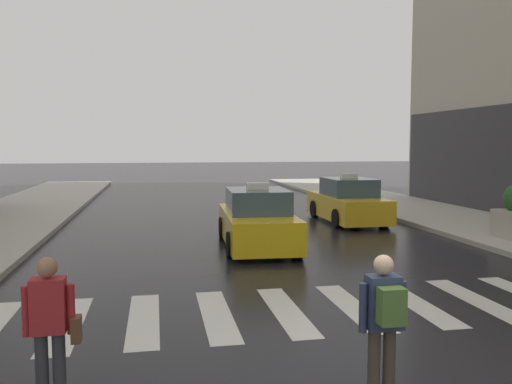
{
  "coord_description": "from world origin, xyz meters",
  "views": [
    {
      "loc": [
        -2.77,
        -5.68,
        2.85
      ],
      "look_at": [
        -0.18,
        8.0,
        1.61
      ],
      "focal_mm": 37.35,
      "sensor_mm": 36.0,
      "label": 1
    }
  ],
  "objects_px": {
    "taxi_lead": "(257,221)",
    "pedestrian_with_handbag": "(50,322)",
    "pedestrian_with_backpack": "(384,316)",
    "taxi_second": "(348,202)"
  },
  "relations": [
    {
      "from": "taxi_second",
      "to": "pedestrian_with_handbag",
      "type": "xyz_separation_m",
      "value": [
        -8.11,
        -12.64,
        0.21
      ]
    },
    {
      "from": "taxi_lead",
      "to": "pedestrian_with_backpack",
      "type": "distance_m",
      "value": 9.11
    },
    {
      "from": "taxi_lead",
      "to": "pedestrian_with_handbag",
      "type": "height_order",
      "value": "taxi_lead"
    },
    {
      "from": "pedestrian_with_backpack",
      "to": "pedestrian_with_handbag",
      "type": "relative_size",
      "value": 1.0
    },
    {
      "from": "taxi_lead",
      "to": "pedestrian_with_backpack",
      "type": "height_order",
      "value": "taxi_lead"
    },
    {
      "from": "taxi_second",
      "to": "pedestrian_with_backpack",
      "type": "height_order",
      "value": "taxi_second"
    },
    {
      "from": "taxi_lead",
      "to": "pedestrian_with_handbag",
      "type": "relative_size",
      "value": 2.8
    },
    {
      "from": "pedestrian_with_handbag",
      "to": "pedestrian_with_backpack",
      "type": "bearing_deg",
      "value": -9.37
    },
    {
      "from": "pedestrian_with_handbag",
      "to": "taxi_second",
      "type": "bearing_deg",
      "value": 57.31
    },
    {
      "from": "pedestrian_with_backpack",
      "to": "pedestrian_with_handbag",
      "type": "bearing_deg",
      "value": 170.63
    }
  ]
}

